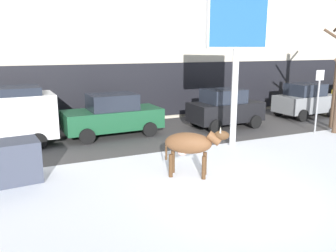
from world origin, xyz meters
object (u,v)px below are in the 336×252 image
dumpster (8,162)px  pedestrian_far_left (227,98)px  car_black_hatchback (225,108)px  pedestrian_near_billboard (228,98)px  car_grey_hatchback (306,100)px  billboard (237,33)px  car_darkgreen_sedan (113,115)px  pedestrian_by_cars (185,101)px  street_sign (318,96)px  cow_brown (191,144)px

dumpster → pedestrian_far_left: bearing=29.5°
car_black_hatchback → pedestrian_near_billboard: car_black_hatchback is taller
car_grey_hatchback → dumpster: 15.51m
billboard → car_darkgreen_sedan: billboard is taller
car_darkgreen_sedan → pedestrian_by_cars: car_darkgreen_sedan is taller
car_black_hatchback → pedestrian_far_left: (2.35, 3.30, -0.05)m
car_darkgreen_sedan → billboard: bearing=-42.5°
billboard → pedestrian_near_billboard: (3.89, 6.20, -3.43)m
billboard → street_sign: 5.35m
cow_brown → billboard: bearing=35.9°
pedestrian_near_billboard → pedestrian_far_left: same height
car_black_hatchback → car_grey_hatchback: bearing=3.3°
car_darkgreen_sedan → pedestrian_far_left: size_ratio=2.47×
dumpster → car_black_hatchback: bearing=19.7°
billboard → street_sign: (4.64, 0.25, -2.64)m
car_grey_hatchback → pedestrian_by_cars: car_grey_hatchback is taller
pedestrian_far_left → cow_brown: bearing=-129.5°
car_darkgreen_sedan → pedestrian_by_cars: bearing=28.8°
car_black_hatchback → pedestrian_far_left: size_ratio=2.06×
cow_brown → dumpster: 5.26m
pedestrian_by_cars → pedestrian_near_billboard: bearing=0.0°
car_grey_hatchback → cow_brown: bearing=-151.8°
car_black_hatchback → car_grey_hatchback: (5.52, 0.31, 0.00)m
car_darkgreen_sedan → cow_brown: bearing=-82.1°
car_darkgreen_sedan → car_grey_hatchback: car_grey_hatchback is taller
cow_brown → dumpster: cow_brown is taller
cow_brown → pedestrian_far_left: 10.89m
car_black_hatchback → pedestrian_by_cars: (-0.51, 3.30, -0.05)m
car_grey_hatchback → street_sign: 3.88m
cow_brown → car_grey_hatchback: bearing=28.2°
pedestrian_by_cars → pedestrian_far_left: same height
cow_brown → street_sign: bearing=17.7°
billboard → pedestrian_far_left: bearing=58.0°
car_darkgreen_sedan → pedestrian_near_billboard: size_ratio=2.47×
pedestrian_by_cars → street_sign: street_sign is taller
cow_brown → billboard: 5.02m
pedestrian_far_left → car_darkgreen_sedan: bearing=-160.9°
pedestrian_by_cars → street_sign: size_ratio=0.61×
street_sign → pedestrian_near_billboard: bearing=97.2°
car_black_hatchback → pedestrian_near_billboard: 4.06m
billboard → pedestrian_by_cars: bearing=80.7°
car_grey_hatchback → street_sign: (-2.39, -2.96, 0.74)m
pedestrian_far_left → street_sign: street_sign is taller
billboard → pedestrian_near_billboard: billboard is taller
car_darkgreen_sedan → car_black_hatchback: (5.37, -0.63, 0.02)m
cow_brown → car_darkgreen_sedan: car_darkgreen_sedan is taller
car_darkgreen_sedan → pedestrian_far_left: car_darkgreen_sedan is taller
pedestrian_far_left → pedestrian_near_billboard: bearing=0.0°
street_sign → pedestrian_by_cars: bearing=121.4°
car_grey_hatchback → pedestrian_far_left: 4.35m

